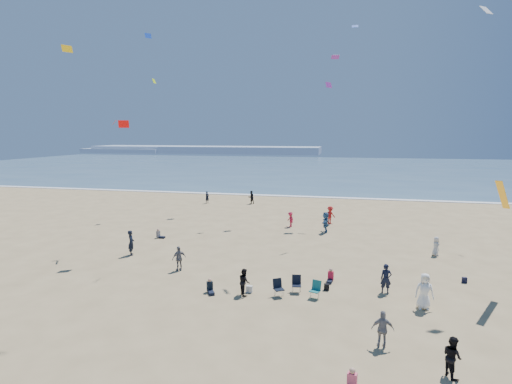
# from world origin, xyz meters

# --- Properties ---
(ground) EXTENTS (220.00, 220.00, 0.00)m
(ground) POSITION_xyz_m (0.00, 0.00, 0.00)
(ground) COLOR tan
(ground) RESTS_ON ground
(ocean) EXTENTS (220.00, 100.00, 0.06)m
(ocean) POSITION_xyz_m (0.00, 95.00, 0.03)
(ocean) COLOR #476B84
(ocean) RESTS_ON ground
(surf_line) EXTENTS (220.00, 1.20, 0.08)m
(surf_line) POSITION_xyz_m (0.00, 45.00, 0.04)
(surf_line) COLOR white
(surf_line) RESTS_ON ground
(headland_far) EXTENTS (110.00, 20.00, 3.20)m
(headland_far) POSITION_xyz_m (-60.00, 170.00, 1.60)
(headland_far) COLOR #7A8EA8
(headland_far) RESTS_ON ground
(headland_near) EXTENTS (40.00, 14.00, 2.00)m
(headland_near) POSITION_xyz_m (-100.00, 165.00, 1.00)
(headland_near) COLOR #7A8EA8
(headland_near) RESTS_ON ground
(standing_flyers) EXTENTS (25.33, 36.05, 1.94)m
(standing_flyers) POSITION_xyz_m (3.51, 19.08, 0.87)
(standing_flyers) COLOR black
(standing_flyers) RESTS_ON ground
(seated_group) EXTENTS (17.31, 25.77, 0.84)m
(seated_group) POSITION_xyz_m (1.74, 6.73, 0.42)
(seated_group) COLOR silver
(seated_group) RESTS_ON ground
(chair_cluster) EXTENTS (2.80, 1.55, 1.00)m
(chair_cluster) POSITION_xyz_m (4.18, 8.83, 0.50)
(chair_cluster) COLOR black
(chair_cluster) RESTS_ON ground
(white_tote) EXTENTS (0.35, 0.20, 0.40)m
(white_tote) POSITION_xyz_m (1.44, 8.73, 0.20)
(white_tote) COLOR silver
(white_tote) RESTS_ON ground
(black_backpack) EXTENTS (0.30, 0.22, 0.38)m
(black_backpack) POSITION_xyz_m (5.80, 10.08, 0.19)
(black_backpack) COLOR black
(black_backpack) RESTS_ON ground
(navy_bag) EXTENTS (0.28, 0.18, 0.34)m
(navy_bag) POSITION_xyz_m (14.08, 13.16, 0.17)
(navy_bag) COLOR black
(navy_bag) RESTS_ON ground
(kites_aloft) EXTENTS (35.38, 43.51, 27.48)m
(kites_aloft) POSITION_xyz_m (7.99, 12.56, 14.02)
(kites_aloft) COLOR silver
(kites_aloft) RESTS_ON ground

